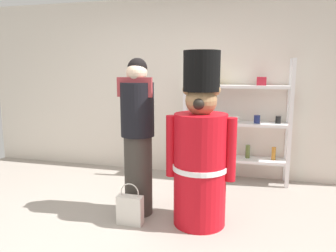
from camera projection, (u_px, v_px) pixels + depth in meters
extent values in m
plane|color=#9E9389|center=(123.00, 240.00, 3.03)|extent=(6.40, 6.40, 0.00)
cube|color=silver|center=(178.00, 88.00, 4.90)|extent=(6.40, 0.12, 2.60)
cube|color=white|center=(185.00, 121.00, 4.58)|extent=(0.05, 0.05, 1.72)
cube|color=white|center=(290.00, 125.00, 4.22)|extent=(0.05, 0.05, 1.72)
cube|color=white|center=(189.00, 118.00, 4.86)|extent=(0.05, 0.05, 1.72)
cube|color=white|center=(288.00, 121.00, 4.51)|extent=(0.05, 0.05, 1.72)
cube|color=white|center=(235.00, 159.00, 4.64)|extent=(1.40, 0.30, 0.04)
cube|color=white|center=(236.00, 123.00, 4.55)|extent=(1.40, 0.30, 0.04)
cube|color=white|center=(237.00, 87.00, 4.46)|extent=(1.40, 0.30, 0.04)
cylinder|color=green|center=(197.00, 117.00, 4.70)|extent=(0.08, 0.08, 0.09)
cylinder|color=blue|center=(216.00, 118.00, 4.63)|extent=(0.09, 0.09, 0.09)
cylinder|color=white|center=(236.00, 119.00, 4.51)|extent=(0.10, 0.10, 0.08)
cylinder|color=navy|center=(257.00, 119.00, 4.43)|extent=(0.08, 0.08, 0.11)
cylinder|color=black|center=(278.00, 120.00, 4.42)|extent=(0.07, 0.07, 0.10)
cylinder|color=navy|center=(199.00, 149.00, 4.77)|extent=(0.07, 0.07, 0.16)
cylinder|color=silver|center=(223.00, 150.00, 4.68)|extent=(0.08, 0.08, 0.18)
cylinder|color=#596B33|center=(248.00, 152.00, 4.60)|extent=(0.06, 0.06, 0.19)
cylinder|color=#B27226|center=(274.00, 153.00, 4.50)|extent=(0.06, 0.06, 0.18)
cube|color=gold|center=(215.00, 81.00, 4.52)|extent=(0.14, 0.12, 0.11)
cube|color=#B21E2D|center=(261.00, 81.00, 4.36)|extent=(0.13, 0.10, 0.11)
cylinder|color=red|center=(200.00, 170.00, 3.27)|extent=(0.53, 0.53, 1.14)
cylinder|color=white|center=(200.00, 167.00, 3.26)|extent=(0.55, 0.55, 0.05)
sphere|color=#9C764D|center=(201.00, 100.00, 3.15)|extent=(0.31, 0.31, 0.31)
sphere|color=#9C764D|center=(188.00, 90.00, 3.16)|extent=(0.11, 0.11, 0.11)
sphere|color=#9C764D|center=(215.00, 90.00, 3.10)|extent=(0.11, 0.11, 0.11)
cylinder|color=black|center=(202.00, 71.00, 3.10)|extent=(0.36, 0.36, 0.39)
cylinder|color=red|center=(171.00, 146.00, 3.30)|extent=(0.11, 0.11, 0.63)
cylinder|color=red|center=(231.00, 150.00, 3.15)|extent=(0.11, 0.11, 0.63)
sphere|color=black|center=(199.00, 104.00, 3.02)|extent=(0.11, 0.11, 0.11)
cylinder|color=#38332D|center=(138.00, 175.00, 3.53)|extent=(0.30, 0.30, 0.87)
cylinder|color=black|center=(137.00, 110.00, 3.41)|extent=(0.35, 0.35, 0.57)
sphere|color=beige|center=(137.00, 73.00, 3.34)|extent=(0.22, 0.22, 0.22)
cube|color=#993338|center=(135.00, 87.00, 3.30)|extent=(0.37, 0.04, 0.20)
sphere|color=black|center=(137.00, 68.00, 3.35)|extent=(0.21, 0.21, 0.21)
cube|color=silver|center=(130.00, 210.00, 3.32)|extent=(0.26, 0.11, 0.30)
torus|color=silver|center=(130.00, 193.00, 3.29)|extent=(0.20, 0.01, 0.20)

